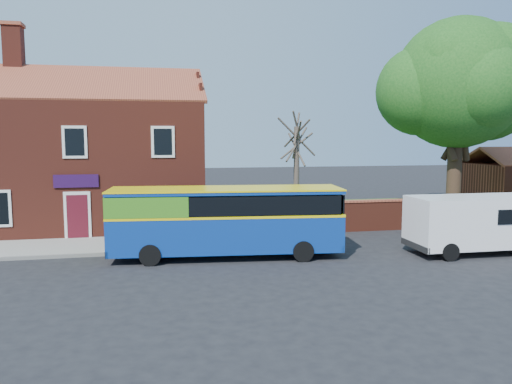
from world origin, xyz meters
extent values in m
plane|color=black|center=(0.00, 0.00, 0.00)|extent=(120.00, 120.00, 0.00)
cube|color=gray|center=(-7.00, 5.75, 0.06)|extent=(18.00, 3.50, 0.12)
cube|color=slate|center=(-7.00, 4.00, 0.07)|extent=(18.00, 0.15, 0.14)
cube|color=#426B28|center=(13.00, 13.00, 0.02)|extent=(26.00, 12.00, 0.04)
cube|color=maroon|center=(-7.00, 11.50, 3.25)|extent=(12.00, 8.00, 6.50)
cube|color=brown|center=(-7.00, 9.50, 7.50)|extent=(12.30, 4.08, 2.16)
cube|color=brown|center=(-7.00, 13.50, 7.50)|extent=(12.30, 4.08, 2.16)
cube|color=maroon|center=(-10.40, 11.50, 9.40)|extent=(0.90, 0.90, 2.20)
cube|color=black|center=(-7.00, 7.47, 4.60)|extent=(1.10, 0.06, 1.50)
cube|color=#4C0F19|center=(-7.00, 7.45, 1.10)|extent=(0.95, 0.04, 2.10)
cube|color=silver|center=(-7.00, 7.47, 1.15)|extent=(1.20, 0.06, 2.30)
cube|color=#260C37|center=(-7.00, 7.44, 2.80)|extent=(2.00, 0.06, 0.60)
cube|color=maroon|center=(13.00, 7.00, 0.75)|extent=(22.00, 0.30, 1.50)
cube|color=brown|center=(13.00, 7.00, 1.55)|extent=(22.00, 0.38, 0.10)
cube|color=navy|center=(-0.63, 2.85, 1.05)|extent=(9.34, 3.14, 1.46)
cube|color=yellow|center=(-0.63, 2.85, 1.78)|extent=(9.36, 3.16, 0.10)
cube|color=black|center=(-0.63, 2.85, 2.21)|extent=(8.97, 3.12, 0.73)
cube|color=#428F1F|center=(-3.64, 3.13, 2.21)|extent=(3.32, 2.61, 0.78)
cube|color=navy|center=(-0.63, 2.85, 2.70)|extent=(9.34, 3.14, 0.14)
cube|color=yellow|center=(-0.63, 2.85, 2.78)|extent=(9.38, 3.18, 0.06)
cylinder|color=black|center=(-3.65, 2.06, 0.41)|extent=(0.85, 0.36, 0.82)
cylinder|color=black|center=(-3.45, 4.18, 0.41)|extent=(0.85, 0.36, 0.82)
cylinder|color=black|center=(2.19, 1.51, 0.41)|extent=(0.85, 0.36, 0.82)
cylinder|color=black|center=(2.39, 3.64, 0.41)|extent=(0.85, 0.36, 0.82)
cube|color=white|center=(9.60, 1.44, 1.36)|extent=(5.45, 2.22, 2.06)
cylinder|color=black|center=(7.85, 0.44, 0.36)|extent=(0.72, 0.23, 0.72)
cylinder|color=black|center=(7.87, 2.49, 0.36)|extent=(0.72, 0.23, 0.72)
cylinder|color=black|center=(11.34, 2.45, 0.36)|extent=(0.72, 0.23, 0.72)
cylinder|color=black|center=(14.30, 10.23, 2.45)|extent=(0.85, 0.85, 4.89)
sphere|color=#347223|center=(14.30, 10.23, 7.98)|extent=(7.66, 7.66, 7.66)
sphere|color=#347223|center=(16.53, 10.66, 7.34)|extent=(5.53, 5.53, 5.53)
sphere|color=#347223|center=(12.28, 10.87, 7.55)|extent=(5.32, 5.32, 5.32)
cylinder|color=#4C4238|center=(4.29, 9.79, 2.70)|extent=(0.31, 0.31, 5.40)
cylinder|color=#4C4238|center=(4.29, 9.79, 4.63)|extent=(0.32, 2.63, 2.12)
cylinder|color=#4C4238|center=(4.29, 9.79, 4.44)|extent=(1.38, 1.94, 1.94)
cylinder|color=#4C4238|center=(4.29, 9.79, 4.82)|extent=(2.21, 1.01, 2.15)
camera|label=1|loc=(-3.41, -16.78, 4.87)|focal=35.00mm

